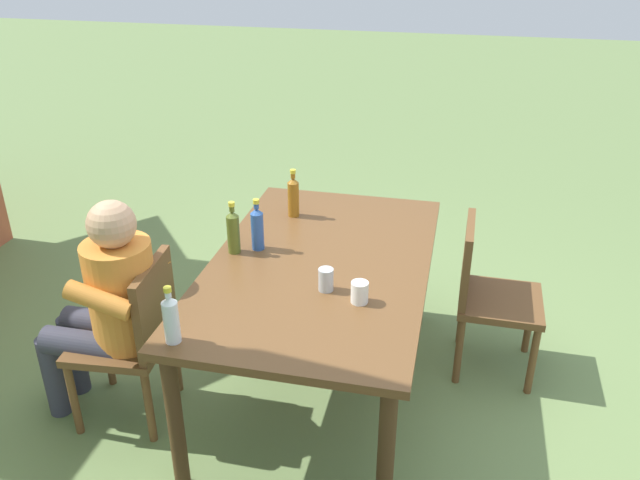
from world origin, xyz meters
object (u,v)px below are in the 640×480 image
(cup_steel, at_px, (326,280))
(cup_white, at_px, (360,292))
(person_in_white_shirt, at_px, (109,301))
(bottle_clear, at_px, (171,318))
(chair_far_left, at_px, (135,333))
(chair_near_right, at_px, (486,290))
(bottle_blue, at_px, (257,228))
(bottle_amber, at_px, (293,196))
(bottle_olive, at_px, (233,231))
(dining_table, at_px, (320,276))

(cup_steel, distance_m, cup_white, 0.18)
(person_in_white_shirt, height_order, bottle_clear, person_in_white_shirt)
(chair_far_left, bearing_deg, bottle_clear, -133.58)
(chair_far_left, distance_m, cup_steel, 0.98)
(chair_near_right, relative_size, person_in_white_shirt, 0.74)
(person_in_white_shirt, distance_m, bottle_blue, 0.79)
(chair_far_left, height_order, bottle_amber, bottle_amber)
(cup_white, bearing_deg, cup_steel, 67.77)
(bottle_olive, xyz_separation_m, cup_steel, (-0.26, -0.53, -0.06))
(person_in_white_shirt, xyz_separation_m, bottle_blue, (0.46, -0.60, 0.23))
(dining_table, distance_m, bottle_olive, 0.49)
(cup_white, bearing_deg, bottle_blue, 56.58)
(person_in_white_shirt, relative_size, bottle_blue, 4.32)
(dining_table, bearing_deg, bottle_clear, 151.30)
(bottle_amber, bearing_deg, cup_steel, -155.01)
(chair_far_left, distance_m, bottle_clear, 0.68)
(dining_table, relative_size, bottle_blue, 6.44)
(cup_steel, xyz_separation_m, cup_white, (-0.07, -0.17, -0.00))
(cup_white, bearing_deg, chair_near_right, -38.93)
(dining_table, distance_m, bottle_blue, 0.40)
(bottle_blue, height_order, cup_white, bottle_blue)
(chair_far_left, relative_size, bottle_clear, 3.47)
(bottle_blue, height_order, bottle_olive, bottle_olive)
(dining_table, relative_size, bottle_clear, 7.02)
(bottle_clear, relative_size, bottle_blue, 0.92)
(chair_far_left, height_order, cup_white, cup_white)
(bottle_blue, bearing_deg, chair_far_left, 132.96)
(chair_near_right, bearing_deg, chair_far_left, 115.32)
(person_in_white_shirt, height_order, bottle_blue, person_in_white_shirt)
(chair_near_right, xyz_separation_m, bottle_olive, (-0.39, 1.27, 0.40))
(person_in_white_shirt, distance_m, cup_steel, 1.05)
(chair_near_right, relative_size, bottle_clear, 3.47)
(bottle_olive, relative_size, cup_white, 2.77)
(dining_table, distance_m, chair_far_left, 0.94)
(bottle_amber, height_order, cup_white, bottle_amber)
(person_in_white_shirt, xyz_separation_m, bottle_clear, (-0.38, -0.51, 0.22))
(chair_near_right, bearing_deg, bottle_clear, 133.05)
(person_in_white_shirt, bearing_deg, bottle_blue, -52.30)
(bottle_olive, xyz_separation_m, bottle_amber, (0.49, -0.18, 0.00))
(chair_near_right, xyz_separation_m, person_in_white_shirt, (-0.79, 1.77, 0.17))
(bottle_amber, height_order, cup_steel, bottle_amber)
(dining_table, bearing_deg, chair_near_right, -64.45)
(dining_table, height_order, chair_near_right, chair_near_right)
(bottle_clear, height_order, cup_steel, bottle_clear)
(chair_near_right, distance_m, person_in_white_shirt, 1.94)
(chair_near_right, relative_size, bottle_amber, 3.15)
(bottle_olive, bearing_deg, bottle_clear, -178.50)
(chair_near_right, distance_m, cup_white, 0.98)
(dining_table, relative_size, cup_steel, 16.37)
(person_in_white_shirt, relative_size, bottle_amber, 4.27)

